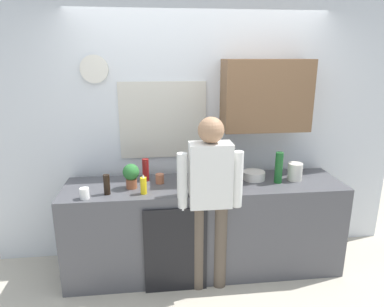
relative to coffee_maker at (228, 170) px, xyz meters
name	(u,v)px	position (x,y,z in m)	size (l,w,h in m)	color
ground_plane	(209,285)	(-0.21, -0.26, -1.05)	(8.00, 8.00, 0.00)	beige
kitchen_counter	(204,227)	(-0.21, 0.04, -0.60)	(2.64, 0.64, 0.91)	#4C4C51
dishwasher_panel	(176,251)	(-0.52, -0.29, -0.65)	(0.56, 0.02, 0.82)	black
back_wall_assembly	(207,128)	(-0.13, 0.44, 0.31)	(4.24, 0.42, 2.60)	silver
coffee_maker	(228,170)	(0.00, 0.00, 0.00)	(0.20, 0.20, 0.33)	black
bottle_olive_oil	(192,173)	(-0.34, -0.01, -0.02)	(0.06, 0.06, 0.25)	olive
bottle_red_vinegar	(146,170)	(-0.77, 0.19, -0.04)	(0.06, 0.06, 0.22)	maroon
bottle_dark_sauce	(107,185)	(-1.10, -0.12, -0.06)	(0.06, 0.06, 0.18)	black
bottle_green_wine	(279,168)	(0.49, -0.01, 0.00)	(0.07, 0.07, 0.30)	#195923
cup_white_mug	(84,193)	(-1.28, -0.19, -0.10)	(0.08, 0.08, 0.10)	white
cup_terracotta_mug	(160,179)	(-0.63, 0.10, -0.10)	(0.08, 0.08, 0.09)	#B26647
mixing_bowl	(254,175)	(0.29, 0.10, -0.11)	(0.22, 0.22, 0.08)	white
potted_plant	(131,174)	(-0.89, 0.01, -0.01)	(0.15, 0.15, 0.23)	#9E5638
dish_soap	(144,185)	(-0.78, -0.14, -0.07)	(0.06, 0.06, 0.18)	yellow
storage_canister	(295,172)	(0.68, 0.04, -0.06)	(0.14, 0.14, 0.17)	silver
person_at_sink	(210,192)	(-0.21, -0.26, -0.11)	(0.57, 0.22, 1.60)	brown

